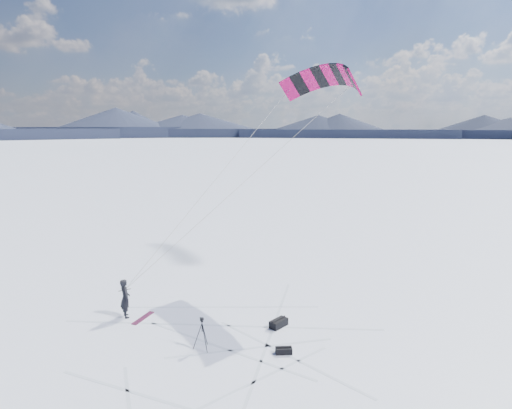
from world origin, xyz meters
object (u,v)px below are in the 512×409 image
snowkiter (126,317)px  gear_bag_a (279,323)px  snowboard (143,318)px  tripod (202,329)px  gear_bag_b (284,350)px

snowkiter → gear_bag_a: bearing=-126.4°
snowboard → tripod: size_ratio=1.09×
gear_bag_b → snowboard: bearing=150.5°
snowboard → tripod: tripod is taller
snowboard → tripod: (1.34, -3.76, 0.80)m
gear_bag_a → tripod: bearing=164.0°
snowkiter → gear_bag_a: size_ratio=1.92×
snowboard → gear_bag_b: bearing=-95.3°
tripod → gear_bag_b: (2.56, -1.83, -0.70)m
tripod → gear_bag_a: tripod is taller
snowkiter → gear_bag_b: 7.61m
snowkiter → gear_bag_a: 6.91m
snowboard → gear_bag_b: 6.81m
snowboard → tripod: 4.07m
tripod → gear_bag_b: bearing=-72.5°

